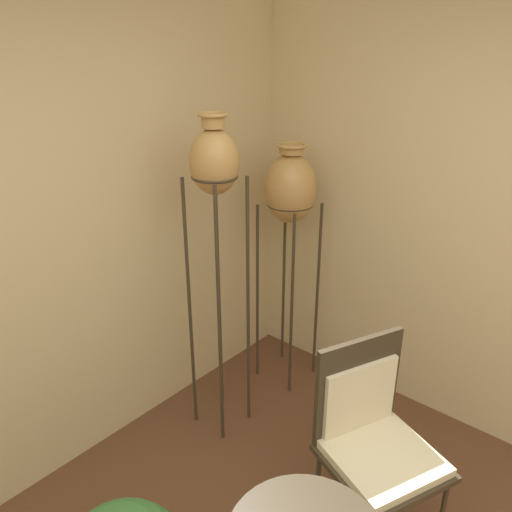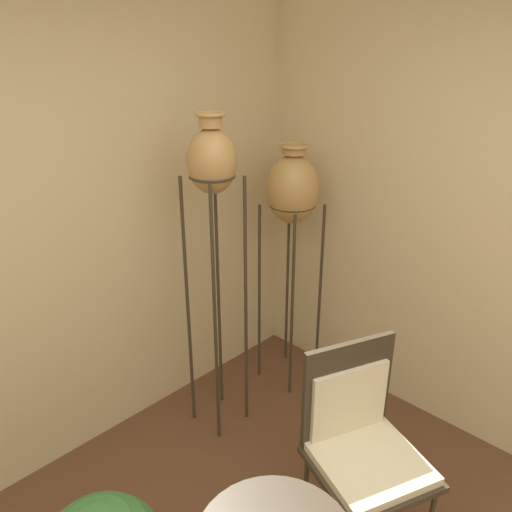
# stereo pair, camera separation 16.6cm
# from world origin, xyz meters

# --- Properties ---
(vase_stand_tall) EXTENTS (0.26, 0.26, 1.93)m
(vase_stand_tall) POSITION_xyz_m (1.01, 1.57, 1.61)
(vase_stand_tall) COLOR #382D1E
(vase_stand_tall) RESTS_ON ground_plane
(vase_stand_medium) EXTENTS (0.33, 0.33, 1.68)m
(vase_stand_medium) POSITION_xyz_m (1.66, 1.56, 1.38)
(vase_stand_medium) COLOR #382D1E
(vase_stand_medium) RESTS_ON ground_plane
(chair) EXTENTS (0.63, 0.62, 1.02)m
(chair) POSITION_xyz_m (0.91, 0.49, 0.59)
(chair) COLOR #382D1E
(chair) RESTS_ON ground_plane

